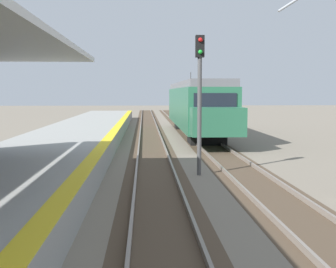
% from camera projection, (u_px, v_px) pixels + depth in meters
% --- Properties ---
extents(station_platform, '(5.00, 80.00, 0.91)m').
position_uv_depth(station_platform, '(26.00, 171.00, 14.95)').
color(station_platform, '#999993').
rests_on(station_platform, ground).
extents(track_pair_nearest_platform, '(2.34, 120.00, 0.16)m').
position_uv_depth(track_pair_nearest_platform, '(154.00, 163.00, 19.20)').
color(track_pair_nearest_platform, '#4C3D2D').
rests_on(track_pair_nearest_platform, ground).
extents(track_pair_middle, '(2.34, 120.00, 0.16)m').
position_uv_depth(track_pair_middle, '(232.00, 163.00, 19.38)').
color(track_pair_middle, '#4C3D2D').
rests_on(track_pair_middle, ground).
extents(approaching_train, '(2.93, 19.60, 4.76)m').
position_uv_depth(approaching_train, '(196.00, 105.00, 32.38)').
color(approaching_train, '#286647').
rests_on(approaching_train, ground).
extents(rail_signal_post, '(0.32, 0.34, 5.20)m').
position_uv_depth(rail_signal_post, '(200.00, 90.00, 16.45)').
color(rail_signal_post, '#4C4C4C').
rests_on(rail_signal_post, ground).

